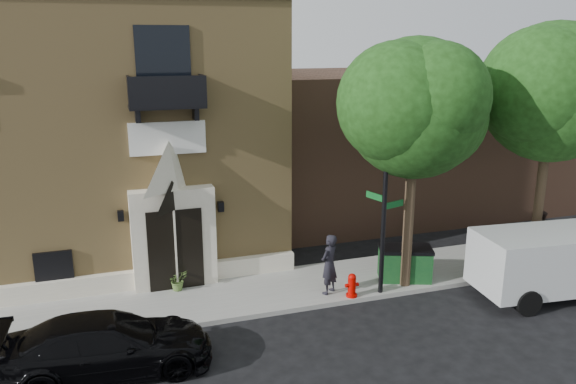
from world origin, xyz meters
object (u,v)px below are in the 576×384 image
object	(u,v)px
fire_hydrant	(352,285)
pedestrian_far	(540,232)
dumpster	(405,263)
cargo_van	(564,259)
pedestrian_near	(329,264)
street_sign	(384,209)
black_sedan	(108,345)

from	to	relation	value
fire_hydrant	pedestrian_far	bearing A→B (deg)	8.70
pedestrian_far	dumpster	bearing A→B (deg)	101.77
fire_hydrant	dumpster	size ratio (longest dim) A/B	0.39
cargo_van	pedestrian_near	xyz separation A→B (m)	(-7.00, 2.12, -0.08)
pedestrian_near	pedestrian_far	size ratio (longest dim) A/B	1.19
fire_hydrant	pedestrian_far	distance (m)	8.26
fire_hydrant	street_sign	bearing A→B (deg)	1.41
cargo_van	pedestrian_far	bearing A→B (deg)	64.74
dumpster	pedestrian_far	size ratio (longest dim) A/B	1.20
fire_hydrant	dumpster	world-z (taller)	dumpster
cargo_van	fire_hydrant	world-z (taller)	cargo_van
black_sedan	cargo_van	size ratio (longest dim) A/B	0.92
black_sedan	dumpster	xyz separation A→B (m)	(9.36, 2.31, -0.01)
street_sign	fire_hydrant	size ratio (longest dim) A/B	7.20
cargo_van	street_sign	bearing A→B (deg)	168.15
fire_hydrant	pedestrian_near	size ratio (longest dim) A/B	0.39
black_sedan	pedestrian_near	size ratio (longest dim) A/B	2.59
fire_hydrant	pedestrian_near	xyz separation A→B (m)	(-0.58, 0.46, 0.59)
street_sign	pedestrian_far	size ratio (longest dim) A/B	3.36
street_sign	fire_hydrant	distance (m)	2.56
black_sedan	dumpster	world-z (taller)	black_sedan
dumpster	black_sedan	bearing A→B (deg)	-145.56
black_sedan	pedestrian_far	size ratio (longest dim) A/B	3.07
street_sign	dumpster	distance (m)	2.55
street_sign	fire_hydrant	xyz separation A→B (m)	(-1.00, -0.02, -2.35)
street_sign	dumpster	world-z (taller)	street_sign
cargo_van	dumpster	xyz separation A→B (m)	(-4.23, 2.32, -0.48)
cargo_van	dumpster	distance (m)	4.85
pedestrian_far	cargo_van	bearing A→B (deg)	155.49
cargo_van	pedestrian_near	size ratio (longest dim) A/B	2.82
street_sign	cargo_van	bearing A→B (deg)	-33.82
fire_hydrant	dumpster	distance (m)	2.30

